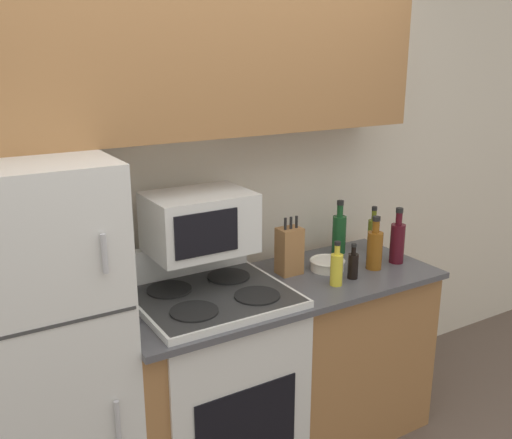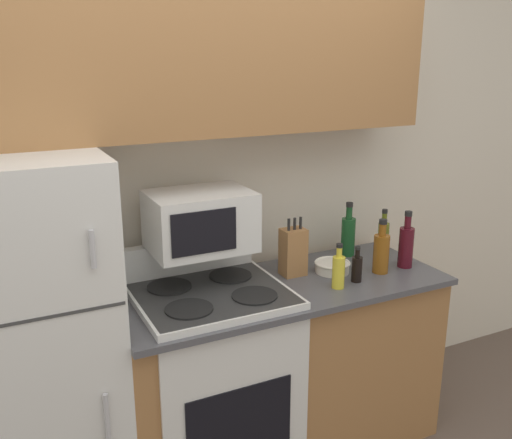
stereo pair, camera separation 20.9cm
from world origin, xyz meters
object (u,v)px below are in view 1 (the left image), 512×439
at_px(knife_block, 289,251).
at_px(microwave, 199,222).
at_px(bottle_wine_red, 397,241).
at_px(bottle_soy_sauce, 353,265).
at_px(bottle_cooking_spray, 337,268).
at_px(bottle_wine_green, 339,232).
at_px(bottle_whiskey, 375,248).
at_px(bottle_olive_oil, 373,234).
at_px(refrigerator, 38,360).
at_px(stove, 214,383).
at_px(bowl, 327,264).

bearing_deg(knife_block, microwave, 175.35).
xyz_separation_m(bottle_wine_red, bottle_soy_sauce, (-0.35, -0.05, -0.05)).
relative_size(microwave, bottle_cooking_spray, 2.11).
relative_size(knife_block, bottle_wine_green, 1.00).
height_order(bottle_soy_sauce, bottle_wine_green, bottle_wine_green).
bearing_deg(bottle_wine_green, knife_block, -164.36).
bearing_deg(bottle_wine_red, bottle_whiskey, -177.77).
bearing_deg(bottle_olive_oil, bottle_whiskey, -130.63).
height_order(bottle_olive_oil, bottle_wine_red, bottle_wine_red).
height_order(knife_block, bottle_wine_green, same).
relative_size(bottle_cooking_spray, bottle_olive_oil, 0.85).
distance_m(bottle_olive_oil, bottle_soy_sauce, 0.44).
xyz_separation_m(refrigerator, bottle_olive_oil, (1.82, 0.07, 0.21)).
distance_m(stove, bottle_cooking_spray, 0.80).
relative_size(stove, bowl, 6.08).
xyz_separation_m(bottle_wine_red, bottle_whiskey, (-0.16, -0.01, -0.01)).
bearing_deg(bowl, bottle_olive_oil, 13.61).
height_order(knife_block, bottle_olive_oil, knife_block).
relative_size(refrigerator, stove, 1.47).
height_order(microwave, knife_block, microwave).
bearing_deg(bowl, stove, -177.93).
distance_m(refrigerator, bottle_cooking_spray, 1.37).
height_order(refrigerator, bowl, refrigerator).
bearing_deg(refrigerator, knife_block, 1.60).
distance_m(bottle_cooking_spray, bottle_wine_red, 0.48).
xyz_separation_m(bottle_cooking_spray, bottle_wine_green, (0.30, 0.36, 0.03)).
bearing_deg(bottle_cooking_spray, stove, 165.19).
relative_size(bowl, bottle_soy_sauce, 1.02).
distance_m(knife_block, bottle_whiskey, 0.45).
distance_m(bottle_wine_red, bottle_wine_green, 0.32).
bearing_deg(bottle_wine_red, bowl, 164.93).
relative_size(stove, bottle_whiskey, 3.99).
distance_m(knife_block, bottle_wine_red, 0.60).
bearing_deg(bottle_olive_oil, bottle_wine_red, -93.14).
xyz_separation_m(bottle_cooking_spray, bottle_wine_red, (0.47, 0.08, 0.03)).
height_order(bowl, bottle_whiskey, bottle_whiskey).
distance_m(refrigerator, bottle_wine_red, 1.83).
relative_size(knife_block, bottle_wine_red, 1.00).
bearing_deg(microwave, bottle_wine_green, 4.97).
height_order(knife_block, bottle_whiskey, knife_block).
bearing_deg(bottle_olive_oil, bottle_wine_green, 155.25).
xyz_separation_m(refrigerator, bottle_soy_sauce, (1.47, -0.18, 0.18)).
bearing_deg(bottle_wine_green, bottle_wine_red, -59.40).
xyz_separation_m(stove, bottle_wine_red, (1.06, -0.08, 0.55)).
relative_size(bowl, bottle_wine_red, 0.61).
bearing_deg(refrigerator, bowl, -1.06).
bearing_deg(microwave, stove, -91.94).
bearing_deg(bottle_wine_green, bottle_cooking_spray, -130.52).
bearing_deg(refrigerator, bottle_wine_green, 5.21).
height_order(microwave, bottle_wine_red, microwave).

